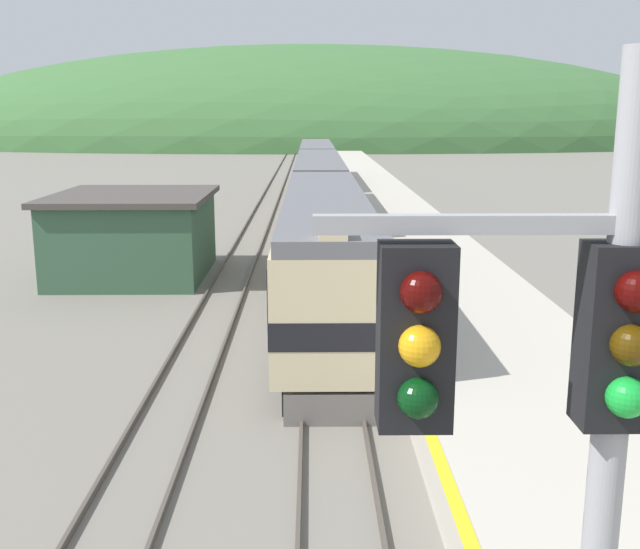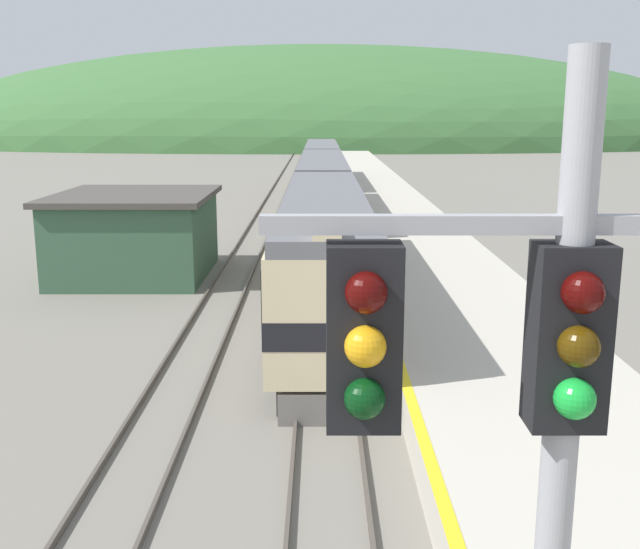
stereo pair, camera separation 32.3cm
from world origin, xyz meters
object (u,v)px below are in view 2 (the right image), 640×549
(carriage_second, at_px, (325,190))
(signal_mast_main, at_px, (562,479))
(carriage_third, at_px, (325,165))
(express_train_lead_car, at_px, (327,251))

(carriage_second, relative_size, signal_mast_main, 2.71)
(carriage_third, bearing_deg, express_train_lead_car, -90.00)
(express_train_lead_car, relative_size, carriage_third, 0.96)
(carriage_second, distance_m, signal_mast_main, 42.35)
(signal_mast_main, bearing_deg, carriage_third, 91.07)
(express_train_lead_car, distance_m, carriage_second, 20.74)
(carriage_second, bearing_deg, carriage_third, 90.00)
(carriage_second, bearing_deg, signal_mast_main, -88.40)
(express_train_lead_car, xyz_separation_m, carriage_second, (0.00, 20.74, -0.01))
(express_train_lead_car, distance_m, carriage_third, 41.70)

